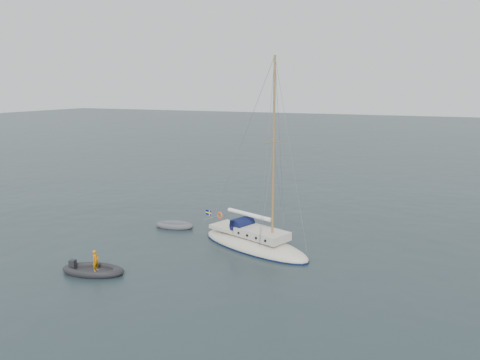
% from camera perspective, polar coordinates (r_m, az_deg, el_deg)
% --- Properties ---
extents(ground, '(300.00, 300.00, 0.00)m').
position_cam_1_polar(ground, '(30.74, 1.88, -8.18)').
color(ground, black).
rests_on(ground, ground).
extents(sailboat, '(8.85, 2.65, 12.60)m').
position_cam_1_polar(sailboat, '(30.28, 1.78, -6.58)').
color(sailboat, beige).
rests_on(sailboat, ground).
extents(dinghy, '(2.90, 1.31, 0.42)m').
position_cam_1_polar(dinghy, '(35.06, -7.98, -5.48)').
color(dinghy, '#505055').
rests_on(dinghy, ground).
extents(rib, '(3.63, 1.65, 1.39)m').
position_cam_1_polar(rib, '(27.83, -17.50, -10.38)').
color(rib, black).
rests_on(rib, ground).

